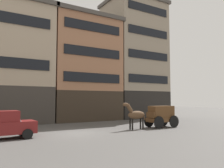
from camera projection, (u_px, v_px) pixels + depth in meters
name	position (u px, v px, depth m)	size (l,w,h in m)	color
ground_plane	(75.00, 133.00, 17.07)	(120.00, 120.00, 0.00)	#4C4947
building_center_left	(6.00, 62.00, 24.95)	(9.77, 7.50, 13.41)	#38332D
building_center_right	(82.00, 68.00, 29.64)	(9.17, 7.50, 13.35)	#33281E
building_far_right	(134.00, 59.00, 34.21)	(8.70, 7.50, 17.54)	black
cargo_wagon	(161.00, 115.00, 20.87)	(2.95, 1.60, 1.98)	brown
draft_horse	(136.00, 115.00, 19.36)	(2.35, 0.66, 2.30)	#513823
sedan_dark	(5.00, 125.00, 14.55)	(3.78, 2.02, 1.83)	maroon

